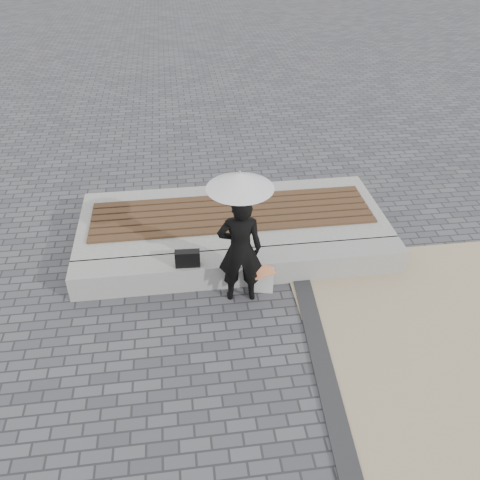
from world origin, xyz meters
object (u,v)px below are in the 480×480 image
object	(u,v)px
parasol	(240,181)
canvas_tote	(261,280)
woman	(240,249)
handbag	(188,259)
seating_ledge	(242,267)

from	to	relation	value
parasol	canvas_tote	world-z (taller)	parasol
woman	handbag	size ratio (longest dim) A/B	4.74
handbag	canvas_tote	size ratio (longest dim) A/B	0.96
seating_ledge	handbag	size ratio (longest dim) A/B	14.05
woman	handbag	world-z (taller)	woman
parasol	canvas_tote	xyz separation A→B (m)	(0.33, 0.11, -1.71)
seating_ledge	parasol	xyz separation A→B (m)	(-0.08, -0.42, 1.70)
canvas_tote	seating_ledge	bearing A→B (deg)	142.05
seating_ledge	parasol	bearing A→B (deg)	-100.62
handbag	canvas_tote	xyz separation A→B (m)	(1.04, -0.20, -0.34)
handbag	canvas_tote	distance (m)	1.11
seating_ledge	canvas_tote	bearing A→B (deg)	-51.15
parasol	canvas_tote	size ratio (longest dim) A/B	2.98
seating_ledge	parasol	world-z (taller)	parasol
seating_ledge	woman	size ratio (longest dim) A/B	2.97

